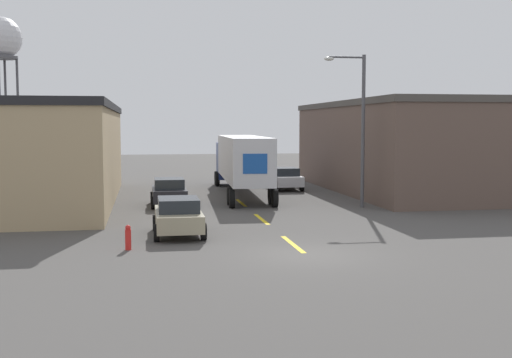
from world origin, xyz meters
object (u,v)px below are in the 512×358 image
object	(u,v)px
parked_car_left_near	(178,216)
water_tower	(1,41)
parked_car_left_far	(169,191)
street_lamp	(359,120)
parked_car_right_far	(285,178)
fire_hydrant	(128,237)
semi_truck	(241,159)

from	to	relation	value
parked_car_left_near	water_tower	distance (m)	55.46
parked_car_left_far	street_lamp	xyz separation A→B (m)	(10.35, -2.40, 4.02)
parked_car_right_far	fire_hydrant	bearing A→B (deg)	-116.87
parked_car_left_near	parked_car_right_far	size ratio (longest dim) A/B	1.00
parked_car_right_far	fire_hydrant	world-z (taller)	parked_car_right_far
parked_car_left_near	street_lamp	world-z (taller)	street_lamp
parked_car_left_far	fire_hydrant	bearing A→B (deg)	-98.88
parked_car_right_far	street_lamp	world-z (taller)	street_lamp
parked_car_left_near	street_lamp	xyz separation A→B (m)	(10.35, 7.50, 4.02)
semi_truck	water_tower	world-z (taller)	water_tower
parked_car_left_near	parked_car_right_far	distance (m)	19.74
parked_car_left_far	parked_car_right_far	bearing A→B (deg)	43.12
semi_truck	fire_hydrant	bearing A→B (deg)	-107.93
parked_car_left_near	water_tower	world-z (taller)	water_tower
parked_car_left_far	fire_hydrant	distance (m)	12.86
semi_truck	parked_car_left_far	world-z (taller)	semi_truck
water_tower	fire_hydrant	bearing A→B (deg)	-74.20
parked_car_left_near	parked_car_left_far	size ratio (longest dim) A/B	1.00
water_tower	parked_car_left_far	bearing A→B (deg)	-67.28
parked_car_left_far	water_tower	distance (m)	46.51
semi_truck	street_lamp	distance (m)	9.89
street_lamp	fire_hydrant	size ratio (longest dim) A/B	9.10
semi_truck	parked_car_left_near	world-z (taller)	semi_truck
water_tower	parked_car_left_near	bearing A→B (deg)	-71.35
fire_hydrant	semi_truck	bearing A→B (deg)	69.16
parked_car_left_far	street_lamp	world-z (taller)	street_lamp
water_tower	fire_hydrant	xyz separation A→B (m)	(15.23, -53.82, -13.63)
parked_car_left_near	fire_hydrant	bearing A→B (deg)	-125.31
semi_truck	street_lamp	world-z (taller)	street_lamp
parked_car_left_near	parked_car_right_far	xyz separation A→B (m)	(8.47, 17.83, 0.00)
parked_car_left_far	street_lamp	distance (m)	11.36
parked_car_left_far	street_lamp	size ratio (longest dim) A/B	0.50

